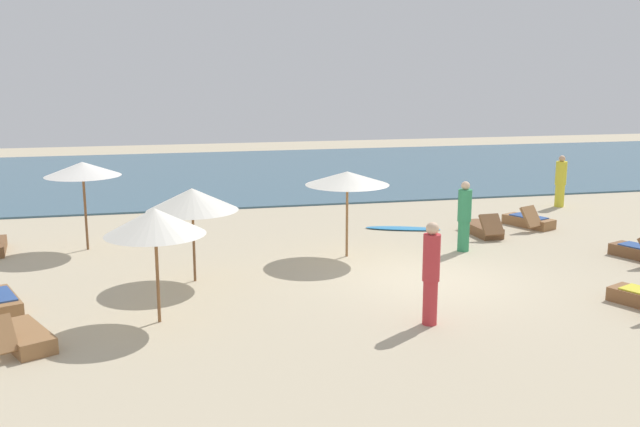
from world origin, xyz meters
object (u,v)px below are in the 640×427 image
object	(u,v)px
lounger_6	(529,221)
surfboard	(403,228)
umbrella_3	(83,169)
person_2	(431,272)
person_1	(464,216)
person_0	(561,181)
umbrella_1	(347,178)
lounger_1	(482,229)
umbrella_2	(192,200)
lounger_2	(22,337)
umbrella_0	(155,222)

from	to	relation	value
lounger_6	surfboard	distance (m)	3.77
umbrella_3	person_2	distance (m)	9.74
person_1	person_0	bearing A→B (deg)	40.39
person_0	person_2	bearing A→B (deg)	-131.29
umbrella_1	lounger_1	world-z (taller)	umbrella_1
umbrella_2	lounger_2	bearing A→B (deg)	-133.73
person_1	umbrella_1	bearing A→B (deg)	177.04
lounger_6	person_1	distance (m)	3.83
umbrella_2	surfboard	distance (m)	7.43
umbrella_2	lounger_2	world-z (taller)	umbrella_2
lounger_6	person_0	bearing A→B (deg)	45.32
person_0	umbrella_1	bearing A→B (deg)	-151.92
lounger_6	lounger_1	bearing A→B (deg)	-160.33
lounger_1	lounger_6	size ratio (longest dim) A/B	0.98
lounger_2	person_0	size ratio (longest dim) A/B	1.01
lounger_1	surfboard	size ratio (longest dim) A/B	0.79
umbrella_3	lounger_1	bearing A→B (deg)	-4.03
umbrella_0	umbrella_3	distance (m)	6.13
umbrella_3	lounger_6	xyz separation A→B (m)	(12.43, -0.11, -1.91)
umbrella_1	lounger_6	world-z (taller)	umbrella_1
person_0	person_1	world-z (taller)	person_1
person_1	lounger_2	bearing A→B (deg)	-156.53
umbrella_1	surfboard	distance (m)	3.94
umbrella_3	umbrella_0	bearing A→B (deg)	-73.26
umbrella_0	lounger_2	size ratio (longest dim) A/B	1.22
umbrella_1	lounger_6	bearing A→B (deg)	18.43
surfboard	umbrella_0	bearing A→B (deg)	-138.03
umbrella_0	lounger_1	size ratio (longest dim) A/B	1.25
umbrella_0	person_1	world-z (taller)	umbrella_0
surfboard	umbrella_2	bearing A→B (deg)	-148.47
umbrella_3	person_0	world-z (taller)	umbrella_3
lounger_2	umbrella_3	bearing A→B (deg)	85.76
lounger_1	person_0	world-z (taller)	person_0
umbrella_0	umbrella_2	distance (m)	2.58
umbrella_3	person_0	distance (m)	15.24
umbrella_0	umbrella_1	size ratio (longest dim) A/B	1.01
person_0	surfboard	bearing A→B (deg)	-161.48
lounger_6	lounger_2	bearing A→B (deg)	-153.40
umbrella_2	person_0	bearing A→B (deg)	25.30
lounger_6	person_2	world-z (taller)	person_2
person_1	umbrella_2	bearing A→B (deg)	-170.77
umbrella_0	umbrella_2	size ratio (longest dim) A/B	1.04
umbrella_0	umbrella_3	bearing A→B (deg)	106.74
umbrella_3	surfboard	distance (m)	8.94
umbrella_1	umbrella_3	world-z (taller)	umbrella_3
umbrella_3	surfboard	bearing A→B (deg)	2.41
umbrella_2	person_2	size ratio (longest dim) A/B	1.08
umbrella_0	lounger_6	bearing A→B (deg)	28.37
umbrella_0	person_0	xyz separation A→B (m)	(13.22, 8.34, -1.03)
umbrella_0	umbrella_1	world-z (taller)	umbrella_0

